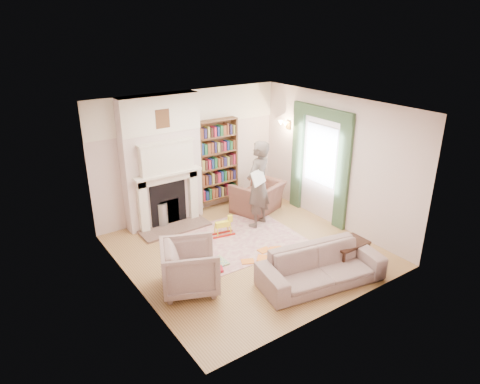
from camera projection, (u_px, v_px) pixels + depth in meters
floor at (247, 250)px, 8.34m from camera, size 4.50×4.50×0.00m
ceiling at (248, 107)px, 7.28m from camera, size 4.50×4.50×0.00m
wall_back at (189, 154)px, 9.53m from camera, size 4.50×0.00×4.50m
wall_front at (339, 230)px, 6.10m from camera, size 4.50×0.00×4.50m
wall_left at (130, 213)px, 6.63m from camera, size 0.00×4.50×4.50m
wall_right at (335, 162)px, 8.99m from camera, size 0.00×4.50×4.50m
fireplace at (162, 163)px, 8.98m from camera, size 1.70×0.58×2.80m
bookcase at (217, 160)px, 9.85m from camera, size 1.00×0.24×1.85m
window at (321, 155)px, 9.27m from camera, size 0.02×0.90×1.30m
curtain_left at (343, 175)px, 8.81m from camera, size 0.07×0.32×2.40m
curtain_right at (297, 158)px, 9.88m from camera, size 0.07×0.32×2.40m
pelmet at (322, 113)px, 8.89m from camera, size 0.09×1.70×0.24m
wall_sconce at (282, 126)px, 9.83m from camera, size 0.20×0.24×0.24m
rug at (233, 240)px, 8.71m from camera, size 2.61×2.03×0.01m
armchair_reading at (258, 197)px, 9.94m from camera, size 1.32×1.23×0.70m
armchair_left at (190, 267)px, 7.01m from camera, size 1.20×1.18×0.84m
sofa at (321, 267)px, 7.22m from camera, size 2.26×1.22×0.63m
man_reading at (258, 184)px, 9.02m from camera, size 0.82×0.70×1.90m
newspaper at (258, 177)px, 8.69m from camera, size 0.45×0.29×0.30m
coffee_table at (348, 253)px, 7.81m from camera, size 0.70×0.45×0.45m
paraffin_heater at (162, 215)px, 9.21m from camera, size 0.30×0.30×0.55m
rocking_horse at (223, 226)px, 8.83m from camera, size 0.52×0.28×0.43m
board_game at (217, 262)px, 7.88m from camera, size 0.36×0.36×0.03m
game_box_lid at (215, 270)px, 7.64m from camera, size 0.34×0.28×0.05m
comic_annuals at (263, 254)px, 8.16m from camera, size 1.03×0.45×0.02m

